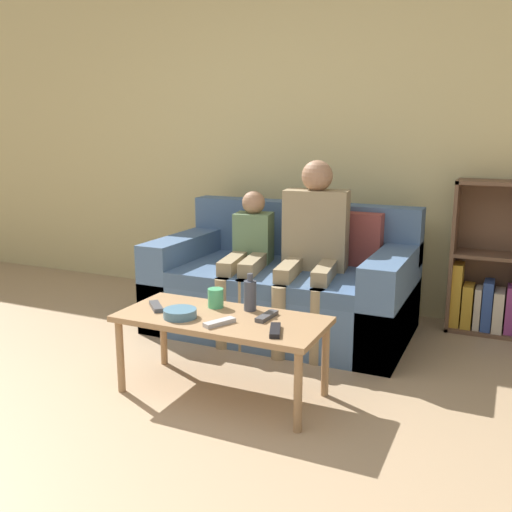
# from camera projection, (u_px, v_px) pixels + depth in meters

# --- Properties ---
(ground_plane) EXTENTS (22.00, 22.00, 0.00)m
(ground_plane) POSITION_uv_depth(u_px,v_px,m) (71.00, 484.00, 2.24)
(ground_plane) COLOR tan
(wall_back) EXTENTS (12.00, 0.06, 2.60)m
(wall_back) POSITION_uv_depth(u_px,v_px,m) (309.00, 138.00, 4.37)
(wall_back) COLOR beige
(wall_back) RESTS_ON ground_plane
(couch) EXTENTS (1.71, 0.98, 0.85)m
(couch) POSITION_uv_depth(u_px,v_px,m) (285.00, 288.00, 3.94)
(couch) COLOR #4C6B93
(couch) RESTS_ON ground_plane
(bookshelf) EXTENTS (0.62, 0.28, 1.04)m
(bookshelf) POSITION_uv_depth(u_px,v_px,m) (495.00, 275.00, 3.85)
(bookshelf) COLOR brown
(bookshelf) RESTS_ON ground_plane
(coffee_table) EXTENTS (1.07, 0.48, 0.43)m
(coffee_table) POSITION_uv_depth(u_px,v_px,m) (222.00, 325.00, 2.93)
(coffee_table) COLOR #A87F56
(coffee_table) RESTS_ON ground_plane
(person_adult) EXTENTS (0.45, 0.70, 1.17)m
(person_adult) POSITION_uv_depth(u_px,v_px,m) (313.00, 237.00, 3.69)
(person_adult) COLOR #9E8966
(person_adult) RESTS_ON ground_plane
(person_child) EXTENTS (0.35, 0.69, 0.95)m
(person_child) POSITION_uv_depth(u_px,v_px,m) (248.00, 253.00, 3.84)
(person_child) COLOR #9E8966
(person_child) RESTS_ON ground_plane
(cup_near) EXTENTS (0.09, 0.09, 0.10)m
(cup_near) POSITION_uv_depth(u_px,v_px,m) (216.00, 298.00, 3.06)
(cup_near) COLOR #4CB77A
(cup_near) RESTS_ON coffee_table
(tv_remote_0) EXTENTS (0.06, 0.17, 0.02)m
(tv_remote_0) POSITION_uv_depth(u_px,v_px,m) (267.00, 316.00, 2.89)
(tv_remote_0) COLOR #47474C
(tv_remote_0) RESTS_ON coffee_table
(tv_remote_1) EXTENTS (0.15, 0.15, 0.02)m
(tv_remote_1) POSITION_uv_depth(u_px,v_px,m) (156.00, 306.00, 3.05)
(tv_remote_1) COLOR #47474C
(tv_remote_1) RESTS_ON coffee_table
(tv_remote_2) EXTENTS (0.12, 0.17, 0.02)m
(tv_remote_2) POSITION_uv_depth(u_px,v_px,m) (220.00, 322.00, 2.79)
(tv_remote_2) COLOR #B7B7BC
(tv_remote_2) RESTS_ON coffee_table
(tv_remote_3) EXTENTS (0.10, 0.18, 0.02)m
(tv_remote_3) POSITION_uv_depth(u_px,v_px,m) (275.00, 330.00, 2.68)
(tv_remote_3) COLOR black
(tv_remote_3) RESTS_ON coffee_table
(snack_bowl) EXTENTS (0.17, 0.17, 0.05)m
(snack_bowl) POSITION_uv_depth(u_px,v_px,m) (180.00, 313.00, 2.90)
(snack_bowl) COLOR teal
(snack_bowl) RESTS_ON coffee_table
(bottle) EXTENTS (0.07, 0.07, 0.20)m
(bottle) POSITION_uv_depth(u_px,v_px,m) (250.00, 295.00, 3.00)
(bottle) COLOR #424756
(bottle) RESTS_ON coffee_table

